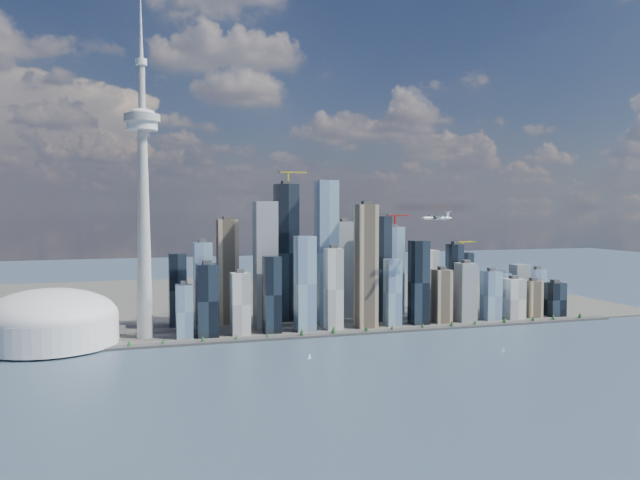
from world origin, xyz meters
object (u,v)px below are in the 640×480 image
object	(u,v)px
airplane	(436,218)
sailboat_west	(309,357)
needle_tower	(143,193)
dome_stadium	(50,321)
sailboat_east	(503,350)

from	to	relation	value
airplane	sailboat_west	xyz separation A→B (m)	(-258.09, -118.39, -192.99)
needle_tower	dome_stadium	distance (m)	241.40
sailboat_east	dome_stadium	bearing A→B (deg)	173.92
airplane	dome_stadium	bearing A→B (deg)	169.20
dome_stadium	sailboat_east	size ratio (longest dim) A/B	22.85
airplane	sailboat_west	bearing A→B (deg)	-159.29
needle_tower	airplane	world-z (taller)	needle_tower
airplane	sailboat_east	bearing A→B (deg)	-84.38
sailboat_east	needle_tower	bearing A→B (deg)	168.03
needle_tower	sailboat_east	distance (m)	606.77
needle_tower	dome_stadium	world-z (taller)	needle_tower
needle_tower	airplane	xyz separation A→B (m)	(476.34, -84.22, -40.03)
sailboat_west	dome_stadium	bearing A→B (deg)	132.34
dome_stadium	sailboat_west	world-z (taller)	dome_stadium
needle_tower	sailboat_east	xyz separation A→B (m)	(503.52, -245.62, -233.03)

